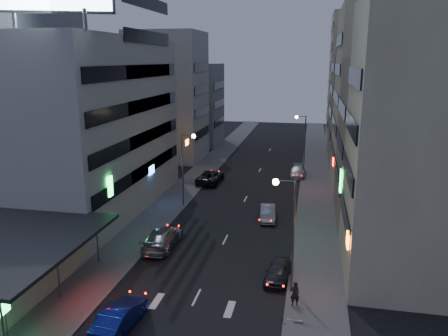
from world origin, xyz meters
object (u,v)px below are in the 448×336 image
(parked_car_right_near, at_px, (278,271))
(person, at_px, (295,294))
(parked_car_right_far, at_px, (298,172))
(road_car_blue, at_px, (120,316))
(parked_car_left, at_px, (210,177))
(road_car_silver, at_px, (162,238))
(parked_car_right_mid, at_px, (268,213))
(scooter_silver_b, at_px, (303,313))

(parked_car_right_near, relative_size, person, 2.35)
(parked_car_right_far, bearing_deg, road_car_blue, -103.49)
(parked_car_right_far, height_order, road_car_blue, road_car_blue)
(road_car_blue, relative_size, person, 2.79)
(parked_car_left, relative_size, parked_car_right_far, 1.20)
(road_car_silver, xyz_separation_m, person, (11.61, -7.26, 0.12))
(parked_car_right_mid, height_order, scooter_silver_b, parked_car_right_mid)
(parked_car_left, bearing_deg, person, 115.53)
(parked_car_right_far, distance_m, road_car_silver, 28.01)
(parked_car_right_mid, bearing_deg, parked_car_right_near, -86.95)
(parked_car_right_far, relative_size, road_car_silver, 0.84)
(person, bearing_deg, road_car_blue, 3.74)
(person, xyz_separation_m, scooter_silver_b, (0.59, -1.60, -0.36))
(parked_car_left, distance_m, parked_car_right_far, 12.40)
(parked_car_right_far, xyz_separation_m, road_car_silver, (-10.59, -25.94, 0.14))
(parked_car_right_far, height_order, road_car_silver, road_car_silver)
(parked_car_left, relative_size, scooter_silver_b, 3.66)
(parked_car_right_mid, relative_size, scooter_silver_b, 2.66)
(road_car_silver, bearing_deg, parked_car_right_far, -113.21)
(parked_car_left, distance_m, scooter_silver_b, 32.10)
(scooter_silver_b, bearing_deg, parked_car_right_near, 21.43)
(parked_car_left, bearing_deg, parked_car_right_mid, 127.89)
(parked_car_left, xyz_separation_m, road_car_silver, (0.60, -20.59, 0.03))
(parked_car_right_near, relative_size, parked_car_right_far, 0.81)
(parked_car_right_near, relative_size, road_car_silver, 0.68)
(person, bearing_deg, parked_car_right_mid, -97.57)
(road_car_blue, distance_m, road_car_silver, 11.77)
(parked_car_right_mid, height_order, road_car_blue, road_car_blue)
(parked_car_right_mid, bearing_deg, road_car_silver, -140.47)
(road_car_silver, distance_m, person, 13.69)
(parked_car_right_far, xyz_separation_m, road_car_blue, (-9.17, -37.62, 0.07))
(parked_car_right_far, relative_size, scooter_silver_b, 3.05)
(road_car_blue, height_order, scooter_silver_b, road_car_blue)
(parked_car_right_mid, relative_size, parked_car_right_far, 0.87)
(road_car_silver, distance_m, scooter_silver_b, 15.07)
(parked_car_left, distance_m, road_car_blue, 32.33)
(parked_car_right_near, distance_m, person, 3.69)
(parked_car_right_near, bearing_deg, scooter_silver_b, -62.61)
(road_car_blue, xyz_separation_m, road_car_silver, (-1.42, 11.68, 0.07))
(parked_car_left, xyz_separation_m, parked_car_right_far, (11.19, 5.35, -0.11))
(parked_car_right_near, height_order, road_car_silver, road_car_silver)
(road_car_blue, bearing_deg, parked_car_right_near, -135.01)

